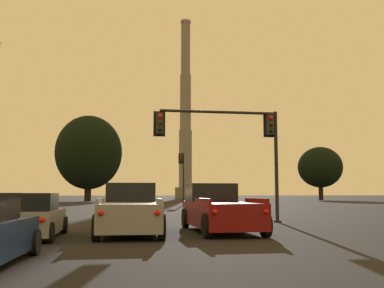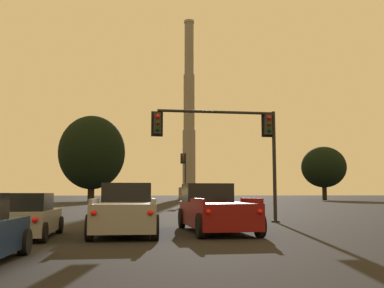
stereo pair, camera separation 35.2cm
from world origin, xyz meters
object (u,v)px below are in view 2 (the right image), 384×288
(pickup_truck_center_lane_front, at_px, (126,211))
(pickup_truck_right_lane_front, at_px, (214,210))
(traffic_light_overhead_right, at_px, (233,136))
(hatchback_left_lane_front, at_px, (25,217))
(traffic_light_far_right, at_px, (184,171))
(smokestack, at_px, (189,127))

(pickup_truck_center_lane_front, bearing_deg, pickup_truck_right_lane_front, 7.86)
(pickup_truck_center_lane_front, height_order, traffic_light_overhead_right, traffic_light_overhead_right)
(hatchback_left_lane_front, height_order, traffic_light_far_right, traffic_light_far_right)
(pickup_truck_right_lane_front, distance_m, traffic_light_far_right, 37.54)
(smokestack, bearing_deg, traffic_light_overhead_right, -96.91)
(hatchback_left_lane_front, distance_m, smokestack, 113.19)
(pickup_truck_center_lane_front, bearing_deg, hatchback_left_lane_front, -156.48)
(pickup_truck_right_lane_front, relative_size, smokestack, 0.11)
(smokestack, bearing_deg, traffic_light_far_right, -98.57)
(hatchback_left_lane_front, bearing_deg, traffic_light_overhead_right, 37.75)
(pickup_truck_center_lane_front, xyz_separation_m, traffic_light_overhead_right, (5.25, 5.21, 3.49))
(pickup_truck_center_lane_front, xyz_separation_m, traffic_light_far_right, (7.08, 37.55, 3.33))
(traffic_light_overhead_right, xyz_separation_m, traffic_light_far_right, (1.83, 32.34, -0.16))
(pickup_truck_center_lane_front, distance_m, smokestack, 111.39)
(pickup_truck_right_lane_front, distance_m, hatchback_left_lane_front, 6.70)
(hatchback_left_lane_front, relative_size, traffic_light_overhead_right, 0.64)
(traffic_light_overhead_right, height_order, smokestack, smokestack)
(pickup_truck_right_lane_front, height_order, pickup_truck_center_lane_front, same)
(pickup_truck_right_lane_front, height_order, traffic_light_far_right, traffic_light_far_right)
(traffic_light_overhead_right, distance_m, traffic_light_far_right, 32.39)
(traffic_light_overhead_right, distance_m, smokestack, 105.00)
(hatchback_left_lane_front, distance_m, traffic_light_overhead_right, 11.24)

